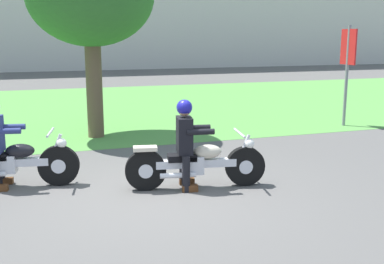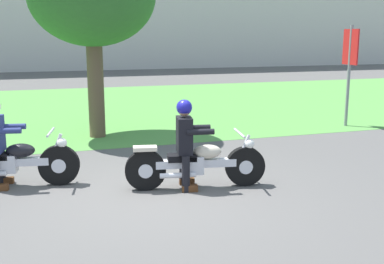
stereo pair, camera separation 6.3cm
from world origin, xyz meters
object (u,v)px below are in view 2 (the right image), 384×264
Objects in this scene: rider_lead at (186,137)px; sign_banner at (350,60)px; motorcycle_lead at (196,164)px; motorcycle_follow at (10,163)px.

sign_banner is at bearing 43.26° from rider_lead.
sign_banner is (5.38, 3.68, 1.34)m from motorcycle_lead.
motorcycle_follow is (-2.60, 0.91, -0.42)m from rider_lead.
motorcycle_follow is at bearing -161.42° from sign_banner.
sign_banner is at bearing 44.29° from motorcycle_lead.
rider_lead is (-0.17, 0.03, 0.43)m from motorcycle_lead.
rider_lead reaches higher than motorcycle_lead.
motorcycle_follow is 0.82× the size of sign_banner.
motorcycle_follow is at bearing 170.64° from rider_lead.
sign_banner is (5.54, 3.64, 0.91)m from rider_lead.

